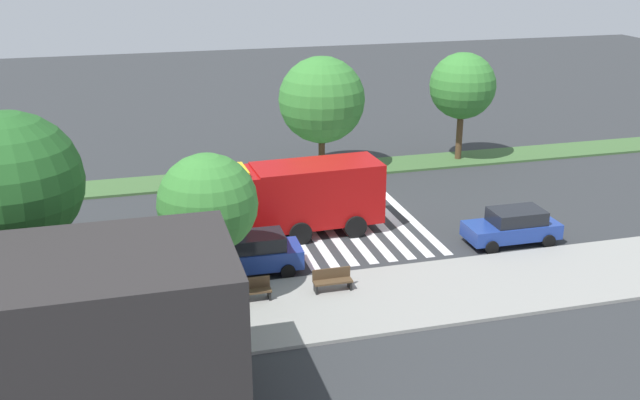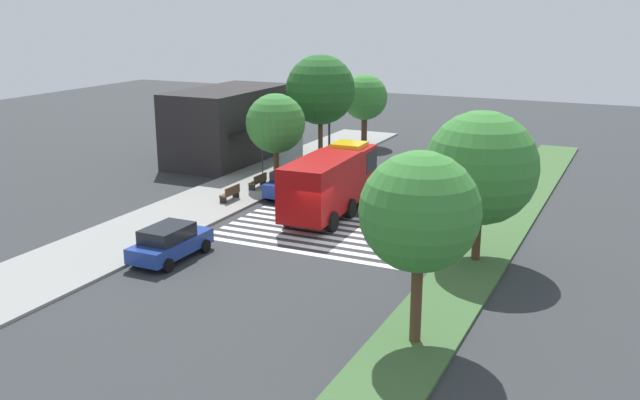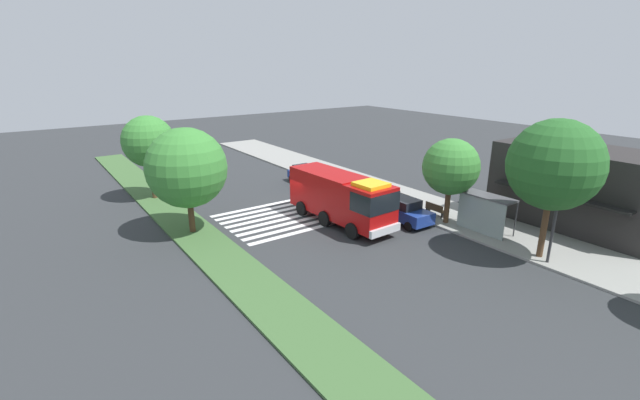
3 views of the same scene
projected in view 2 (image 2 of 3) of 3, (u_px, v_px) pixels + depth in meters
name	position (u px, v px, depth m)	size (l,w,h in m)	color
ground_plane	(324.00, 238.00, 36.58)	(120.00, 120.00, 0.00)	#2D3033
sidewalk	(179.00, 215.00, 40.30)	(60.00, 5.39, 0.14)	gray
median_strip	(476.00, 259.00, 33.32)	(60.00, 3.00, 0.14)	#3D6033
crosswalk	(329.00, 234.00, 37.15)	(6.75, 11.53, 0.01)	silver
fire_truck	(332.00, 179.00, 40.32)	(9.11, 3.18, 3.65)	#A50C0C
parked_car_west	(170.00, 242.00, 33.29)	(4.45, 2.09, 1.67)	navy
parked_car_mid	(292.00, 183.00, 44.14)	(4.33, 2.14, 1.77)	navy
bus_stop_shelter	(287.00, 150.00, 49.01)	(3.50, 1.40, 2.46)	#4C4C51
bench_near_shelter	(258.00, 181.00, 45.86)	(1.60, 0.50, 0.90)	#4C3823
bench_west_of_shelter	(230.00, 193.00, 42.93)	(1.60, 0.50, 0.90)	#4C3823
street_lamp	(329.00, 112.00, 52.43)	(0.36, 0.36, 6.43)	#2D2D30
storefront_building	(229.00, 125.00, 53.97)	(10.72, 6.16, 5.52)	#282626
sidewalk_tree_far_west	(276.00, 124.00, 45.95)	(3.87, 3.87, 5.98)	#513823
sidewalk_tree_west	(320.00, 90.00, 51.53)	(5.07, 5.07, 8.04)	#513823
sidewalk_tree_center	(365.00, 97.00, 59.57)	(3.83, 3.83, 5.88)	#47301E
median_tree_far_west	(420.00, 212.00, 23.89)	(4.16, 4.16, 6.83)	#513823
median_tree_west	(481.00, 168.00, 31.98)	(5.19, 5.19, 6.97)	#47301E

